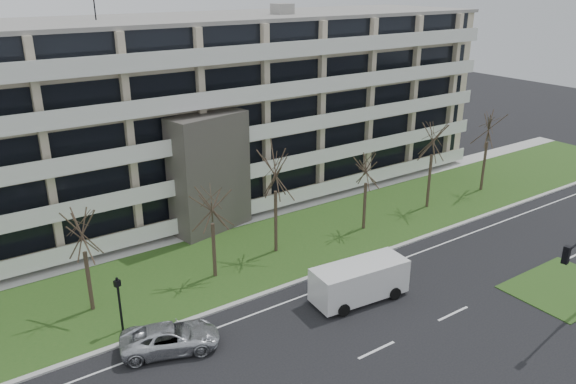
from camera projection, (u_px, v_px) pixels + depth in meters
ground at (376, 350)px, 29.27m from camera, size 160.00×160.00×0.00m
grass_verge at (249, 255)px, 39.25m from camera, size 90.00×10.00×0.06m
curb at (289, 285)px, 35.40m from camera, size 90.00×0.35×0.12m
sidewalk at (212, 228)px, 43.48m from camera, size 90.00×2.00×0.08m
grass_median at (563, 287)px, 35.14m from camera, size 7.00×5.00×0.06m
lane_edge_line at (303, 296)px, 34.27m from camera, size 90.00×0.12×0.01m
apartment_building at (169, 115)px, 46.00m from camera, size 60.50×15.10×18.75m
silver_pickup at (170, 338)px, 29.09m from camera, size 5.59×3.94×1.42m
blue_sedan at (347, 280)px, 34.47m from camera, size 5.01×2.35×1.59m
white_van at (361, 278)px, 33.53m from camera, size 6.12×2.89×2.30m
pedestrian_signal at (119, 298)px, 30.10m from camera, size 0.38×0.34×3.33m
tree_2 at (81, 228)px, 30.96m from camera, size 3.37×3.37×6.74m
tree_3 at (211, 203)px, 34.66m from camera, size 3.34×3.34×6.67m
tree_4 at (275, 166)px, 37.57m from camera, size 4.08×4.08×8.16m
tree_5 at (367, 165)px, 41.55m from camera, size 3.35×3.35×6.71m
tree_6 at (434, 134)px, 45.24m from camera, size 4.12×4.12×8.24m
tree_7 at (490, 123)px, 49.05m from camera, size 4.06×4.06×8.11m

